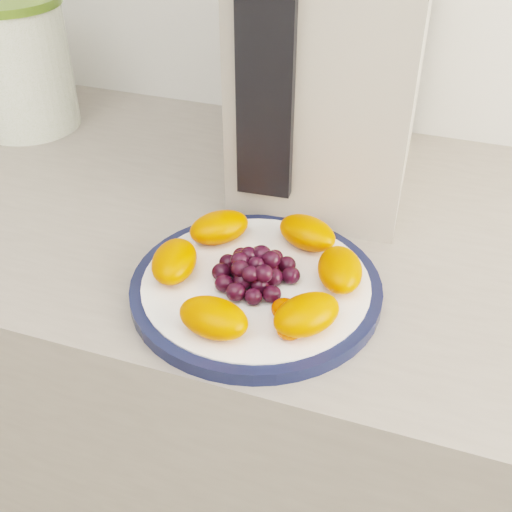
% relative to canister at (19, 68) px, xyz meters
% --- Properties ---
extents(counter, '(3.50, 0.60, 0.90)m').
position_rel_canister_xyz_m(counter, '(0.37, -0.13, -0.54)').
color(counter, gray).
rests_on(counter, floor).
extents(cabinet_face, '(3.48, 0.58, 0.84)m').
position_rel_canister_xyz_m(cabinet_face, '(0.37, -0.13, -0.57)').
color(cabinet_face, brown).
rests_on(cabinet_face, floor).
extents(plate_rim, '(0.27, 0.27, 0.01)m').
position_rel_canister_xyz_m(plate_rim, '(0.49, -0.29, -0.09)').
color(plate_rim, '#101735').
rests_on(plate_rim, counter).
extents(plate_face, '(0.25, 0.25, 0.02)m').
position_rel_canister_xyz_m(plate_face, '(0.49, -0.29, -0.09)').
color(plate_face, white).
rests_on(plate_face, counter).
extents(canister, '(0.19, 0.19, 0.19)m').
position_rel_canister_xyz_m(canister, '(0.00, 0.00, 0.00)').
color(canister, '#546F19').
rests_on(canister, counter).
extents(canister_lid, '(0.20, 0.20, 0.01)m').
position_rel_canister_xyz_m(canister_lid, '(0.00, 0.00, 0.10)').
color(canister_lid, '#557525').
rests_on(canister_lid, canister).
extents(appliance_body, '(0.23, 0.31, 0.37)m').
position_rel_canister_xyz_m(appliance_body, '(0.50, -0.01, 0.09)').
color(appliance_body, '#ABA294').
rests_on(appliance_body, counter).
extents(appliance_panel, '(0.06, 0.03, 0.27)m').
position_rel_canister_xyz_m(appliance_panel, '(0.45, -0.16, 0.09)').
color(appliance_panel, black).
rests_on(appliance_panel, appliance_body).
extents(fruit_plate, '(0.23, 0.23, 0.03)m').
position_rel_canister_xyz_m(fruit_plate, '(0.49, -0.29, -0.06)').
color(fruit_plate, '#E24900').
rests_on(fruit_plate, plate_face).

